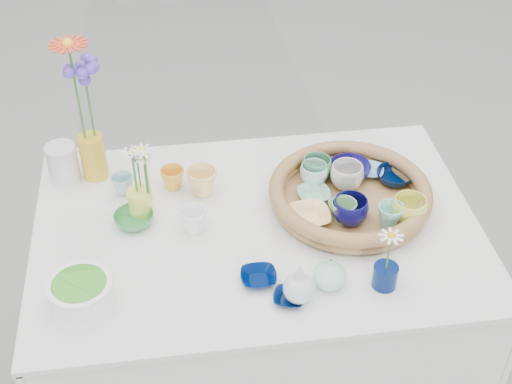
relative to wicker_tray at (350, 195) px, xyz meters
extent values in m
imported|color=navy|center=(0.03, 0.12, 0.00)|extent=(0.15, 0.15, 0.04)
imported|color=black|center=(0.16, 0.07, 0.00)|extent=(0.14, 0.14, 0.04)
imported|color=#ECE850|center=(0.14, -0.11, 0.02)|extent=(0.11, 0.11, 0.08)
imported|color=#57A077|center=(-0.02, -0.05, -0.01)|extent=(0.13, 0.13, 0.03)
imported|color=#74B171|center=(-0.04, -0.09, 0.01)|extent=(0.09, 0.09, 0.07)
imported|color=#81BBA0|center=(-0.10, 0.03, -0.01)|extent=(0.10, 0.10, 0.02)
imported|color=silver|center=(-0.09, 0.10, 0.01)|extent=(0.10, 0.10, 0.07)
imported|color=beige|center=(0.01, 0.07, 0.02)|extent=(0.10, 0.10, 0.08)
imported|color=#8ED5FF|center=(0.09, 0.12, -0.01)|extent=(0.11, 0.11, 0.02)
imported|color=#0A0A47|center=(-0.02, -0.09, 0.02)|extent=(0.10, 0.10, 0.08)
imported|color=#FFD385|center=(-0.13, -0.07, -0.01)|extent=(0.12, 0.12, 0.03)
imported|color=#85D5CE|center=(0.08, -0.12, 0.01)|extent=(0.09, 0.09, 0.07)
imported|color=#4B8965|center=(-0.07, 0.12, 0.02)|extent=(0.11, 0.11, 0.07)
imported|color=gold|center=(-0.51, 0.16, 0.00)|extent=(0.08, 0.08, 0.07)
imported|color=#FDD381|center=(-0.42, 0.12, 0.00)|extent=(0.12, 0.12, 0.08)
imported|color=#368645|center=(-0.63, 0.00, -0.02)|extent=(0.14, 0.14, 0.04)
imported|color=white|center=(-0.46, -0.04, 0.00)|extent=(0.10, 0.10, 0.07)
imported|color=#001141|center=(-0.31, -0.27, -0.03)|extent=(0.10, 0.10, 0.02)
imported|color=#96C6C2|center=(-0.66, 0.15, -0.01)|extent=(0.08, 0.08, 0.06)
imported|color=#051843|center=(-0.24, -0.35, -0.03)|extent=(0.10, 0.10, 0.02)
imported|color=#B5E7D6|center=(-0.13, -0.31, 0.01)|extent=(0.09, 0.09, 0.09)
cylinder|color=#041749|center=(0.01, -0.33, -0.01)|extent=(0.08, 0.08, 0.06)
cylinder|color=gold|center=(-0.74, 0.25, 0.03)|extent=(0.08, 0.08, 0.15)
cylinder|color=#EEF252|center=(-0.60, 0.05, 0.00)|extent=(0.08, 0.08, 0.08)
camera|label=1|loc=(-0.49, -1.55, 1.31)|focal=50.00mm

